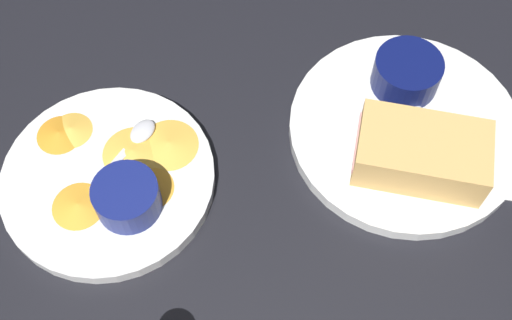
# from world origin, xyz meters

# --- Properties ---
(ground_plane) EXTENTS (1.10, 1.10, 0.03)m
(ground_plane) POSITION_xyz_m (0.00, 0.00, -0.01)
(ground_plane) COLOR black
(plate_sandwich_main) EXTENTS (0.25, 0.25, 0.02)m
(plate_sandwich_main) POSITION_xyz_m (-0.07, -0.09, 0.01)
(plate_sandwich_main) COLOR silver
(plate_sandwich_main) RESTS_ON ground_plane
(sandwich_half_near) EXTENTS (0.13, 0.08, 0.05)m
(sandwich_half_near) POSITION_xyz_m (-0.08, -0.05, 0.04)
(sandwich_half_near) COLOR tan
(sandwich_half_near) RESTS_ON plate_sandwich_main
(ramekin_dark_sauce) EXTENTS (0.07, 0.07, 0.04)m
(ramekin_dark_sauce) POSITION_xyz_m (-0.06, -0.15, 0.04)
(ramekin_dark_sauce) COLOR #0C144C
(ramekin_dark_sauce) RESTS_ON plate_sandwich_main
(spoon_by_dark_ramekin) EXTENTS (0.05, 0.10, 0.01)m
(spoon_by_dark_ramekin) POSITION_xyz_m (-0.08, -0.09, 0.02)
(spoon_by_dark_ramekin) COLOR silver
(spoon_by_dark_ramekin) RESTS_ON plate_sandwich_main
(plate_chips_companion) EXTENTS (0.22, 0.22, 0.02)m
(plate_chips_companion) POSITION_xyz_m (0.23, 0.03, 0.01)
(plate_chips_companion) COLOR silver
(plate_chips_companion) RESTS_ON ground_plane
(ramekin_light_gravy) EXTENTS (0.07, 0.07, 0.04)m
(ramekin_light_gravy) POSITION_xyz_m (0.19, 0.06, 0.04)
(ramekin_light_gravy) COLOR navy
(ramekin_light_gravy) RESTS_ON plate_chips_companion
(spoon_by_gravy_ramekin) EXTENTS (0.05, 0.10, 0.01)m
(spoon_by_gravy_ramekin) POSITION_xyz_m (0.21, -0.01, 0.02)
(spoon_by_gravy_ramekin) COLOR silver
(spoon_by_gravy_ramekin) RESTS_ON plate_chips_companion
(plantain_chip_scatter) EXTENTS (0.19, 0.16, 0.01)m
(plantain_chip_scatter) POSITION_xyz_m (0.22, 0.01, 0.02)
(plantain_chip_scatter) COLOR gold
(plantain_chip_scatter) RESTS_ON plate_chips_companion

